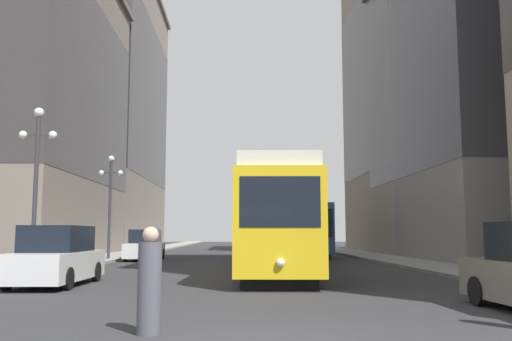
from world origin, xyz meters
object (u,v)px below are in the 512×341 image
at_px(streetcar, 274,221).
at_px(lamp_post_left_far, 110,191).
at_px(pedestrian_crossing_near, 150,284).
at_px(lamp_post_left_near, 37,165).
at_px(parked_car_left_near, 56,258).
at_px(transit_bus, 300,228).
at_px(parked_car_left_mid, 145,246).

distance_m(streetcar, lamp_post_left_far, 13.30).
distance_m(pedestrian_crossing_near, lamp_post_left_near, 13.40).
distance_m(parked_car_left_near, lamp_post_left_far, 15.23).
distance_m(transit_bus, parked_car_left_mid, 11.60).
relative_size(streetcar, lamp_post_left_near, 2.47).
relative_size(transit_bus, parked_car_left_near, 2.83).
distance_m(streetcar, parked_car_left_near, 8.81).
height_order(parked_car_left_near, parked_car_left_mid, same).
xyz_separation_m(parked_car_left_mid, lamp_post_left_near, (-1.90, -12.81, 3.28)).
height_order(streetcar, pedestrian_crossing_near, streetcar).
bearing_deg(parked_car_left_mid, transit_bus, 29.56).
relative_size(transit_bus, pedestrian_crossing_near, 7.73).
relative_size(transit_bus, lamp_post_left_near, 2.13).
height_order(parked_car_left_near, pedestrian_crossing_near, parked_car_left_near).
bearing_deg(parked_car_left_near, lamp_post_left_near, 122.25).
bearing_deg(streetcar, parked_car_left_near, -141.55).
distance_m(streetcar, parked_car_left_mid, 12.98).
bearing_deg(streetcar, lamp_post_left_near, -165.09).
height_order(lamp_post_left_near, lamp_post_left_far, lamp_post_left_near).
bearing_deg(lamp_post_left_far, transit_bus, 30.74).
bearing_deg(lamp_post_left_far, pedestrian_crossing_near, -75.16).
bearing_deg(parked_car_left_near, pedestrian_crossing_near, -62.00).
xyz_separation_m(streetcar, parked_car_left_mid, (-7.05, 10.82, -1.26)).
height_order(streetcar, lamp_post_left_far, lamp_post_left_far).
xyz_separation_m(streetcar, lamp_post_left_near, (-8.95, -1.99, 2.02)).
bearing_deg(pedestrian_crossing_near, transit_bus, 127.39).
distance_m(parked_car_left_mid, pedestrian_crossing_near, 24.62).
distance_m(streetcar, transit_bus, 16.94).
bearing_deg(lamp_post_left_near, lamp_post_left_far, 90.00).
bearing_deg(parked_car_left_near, parked_car_left_mid, 91.11).
bearing_deg(lamp_post_left_far, streetcar, -47.13).
xyz_separation_m(lamp_post_left_near, lamp_post_left_far, (-0.00, 11.63, -0.08)).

